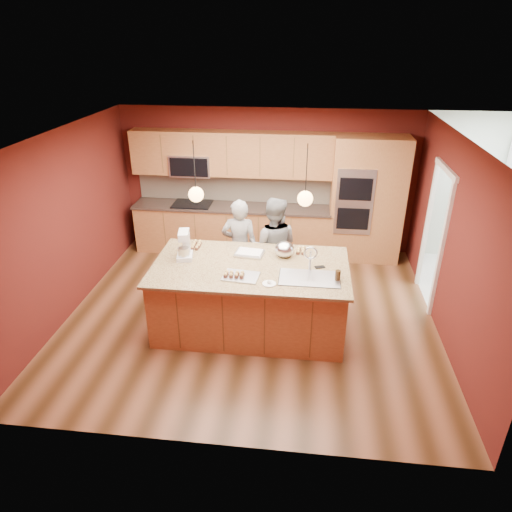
# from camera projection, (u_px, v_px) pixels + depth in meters

# --- Properties ---
(floor) EXTENTS (5.50, 5.50, 0.00)m
(floor) POSITION_uv_depth(u_px,v_px,m) (251.00, 314.00, 7.03)
(floor) COLOR #432813
(floor) RESTS_ON ground
(ceiling) EXTENTS (5.50, 5.50, 0.00)m
(ceiling) POSITION_uv_depth(u_px,v_px,m) (250.00, 137.00, 5.83)
(ceiling) COLOR silver
(ceiling) RESTS_ON ground
(wall_back) EXTENTS (5.50, 0.00, 5.50)m
(wall_back) POSITION_uv_depth(u_px,v_px,m) (267.00, 181.00, 8.65)
(wall_back) COLOR #521713
(wall_back) RESTS_ON ground
(wall_front) EXTENTS (5.50, 0.00, 5.50)m
(wall_front) POSITION_uv_depth(u_px,v_px,m) (216.00, 341.00, 4.20)
(wall_front) COLOR #521713
(wall_front) RESTS_ON ground
(wall_left) EXTENTS (0.00, 5.00, 5.00)m
(wall_left) POSITION_uv_depth(u_px,v_px,m) (66.00, 225.00, 6.71)
(wall_left) COLOR #521713
(wall_left) RESTS_ON ground
(wall_right) EXTENTS (0.00, 5.00, 5.00)m
(wall_right) POSITION_uv_depth(u_px,v_px,m) (453.00, 243.00, 6.14)
(wall_right) COLOR #521713
(wall_right) RESTS_ON ground
(cabinet_run) EXTENTS (3.74, 0.64, 2.30)m
(cabinet_run) POSITION_uv_depth(u_px,v_px,m) (230.00, 202.00, 8.66)
(cabinet_run) COLOR #995630
(cabinet_run) RESTS_ON floor
(oven_column) EXTENTS (1.30, 0.62, 2.30)m
(oven_column) POSITION_uv_depth(u_px,v_px,m) (367.00, 200.00, 8.28)
(oven_column) COLOR #995630
(oven_column) RESTS_ON floor
(doorway_trim) EXTENTS (0.08, 1.11, 2.20)m
(doorway_trim) POSITION_uv_depth(u_px,v_px,m) (434.00, 239.00, 6.99)
(doorway_trim) COLOR white
(doorway_trim) RESTS_ON wall_right
(pendant_left) EXTENTS (0.20, 0.20, 0.80)m
(pendant_left) POSITION_uv_depth(u_px,v_px,m) (196.00, 194.00, 5.93)
(pendant_left) COLOR black
(pendant_left) RESTS_ON ceiling
(pendant_right) EXTENTS (0.20, 0.20, 0.80)m
(pendant_right) POSITION_uv_depth(u_px,v_px,m) (305.00, 198.00, 5.79)
(pendant_right) COLOR black
(pendant_right) RESTS_ON ceiling
(island) EXTENTS (2.71, 1.52, 1.38)m
(island) POSITION_uv_depth(u_px,v_px,m) (252.00, 296.00, 6.52)
(island) COLOR #995630
(island) RESTS_ON floor
(person_left) EXTENTS (0.59, 0.40, 1.60)m
(person_left) POSITION_uv_depth(u_px,v_px,m) (240.00, 247.00, 7.33)
(person_left) COLOR black
(person_left) RESTS_ON floor
(person_right) EXTENTS (0.82, 0.65, 1.65)m
(person_right) POSITION_uv_depth(u_px,v_px,m) (273.00, 247.00, 7.26)
(person_right) COLOR gray
(person_right) RESTS_ON floor
(stand_mixer) EXTENTS (0.26, 0.33, 0.41)m
(stand_mixer) POSITION_uv_depth(u_px,v_px,m) (185.00, 247.00, 6.45)
(stand_mixer) COLOR white
(stand_mixer) RESTS_ON island
(sheet_cake) EXTENTS (0.44, 0.35, 0.05)m
(sheet_cake) POSITION_uv_depth(u_px,v_px,m) (249.00, 253.00, 6.61)
(sheet_cake) COLOR silver
(sheet_cake) RESTS_ON island
(cooling_rack) EXTENTS (0.50, 0.38, 0.02)m
(cooling_rack) POSITION_uv_depth(u_px,v_px,m) (241.00, 276.00, 6.01)
(cooling_rack) COLOR silver
(cooling_rack) RESTS_ON island
(mixing_bowl) EXTENTS (0.28, 0.28, 0.24)m
(mixing_bowl) POSITION_uv_depth(u_px,v_px,m) (284.00, 249.00, 6.52)
(mixing_bowl) COLOR silver
(mixing_bowl) RESTS_ON island
(plate) EXTENTS (0.18, 0.18, 0.01)m
(plate) POSITION_uv_depth(u_px,v_px,m) (269.00, 284.00, 5.84)
(plate) COLOR white
(plate) RESTS_ON island
(tumbler) EXTENTS (0.07, 0.07, 0.14)m
(tumbler) POSITION_uv_depth(u_px,v_px,m) (338.00, 275.00, 5.90)
(tumbler) COLOR #33210F
(tumbler) RESTS_ON island
(phone) EXTENTS (0.15, 0.11, 0.01)m
(phone) POSITION_uv_depth(u_px,v_px,m) (320.00, 267.00, 6.25)
(phone) COLOR black
(phone) RESTS_ON island
(cupcakes_left) EXTENTS (0.14, 0.29, 0.06)m
(cupcakes_left) POSITION_uv_depth(u_px,v_px,m) (196.00, 245.00, 6.84)
(cupcakes_left) COLOR tan
(cupcakes_left) RESTS_ON island
(cupcakes_rack) EXTENTS (0.29, 0.14, 0.06)m
(cupcakes_rack) POSITION_uv_depth(u_px,v_px,m) (234.00, 274.00, 5.98)
(cupcakes_rack) COLOR tan
(cupcakes_rack) RESTS_ON island
(cupcakes_right) EXTENTS (0.14, 0.21, 0.06)m
(cupcakes_right) POSITION_uv_depth(u_px,v_px,m) (301.00, 250.00, 6.67)
(cupcakes_right) COLOR tan
(cupcakes_right) RESTS_ON island
(dryer) EXTENTS (0.71, 0.72, 0.89)m
(dryer) POSITION_uv_depth(u_px,v_px,m) (508.00, 258.00, 7.76)
(dryer) COLOR white
(dryer) RESTS_ON floor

